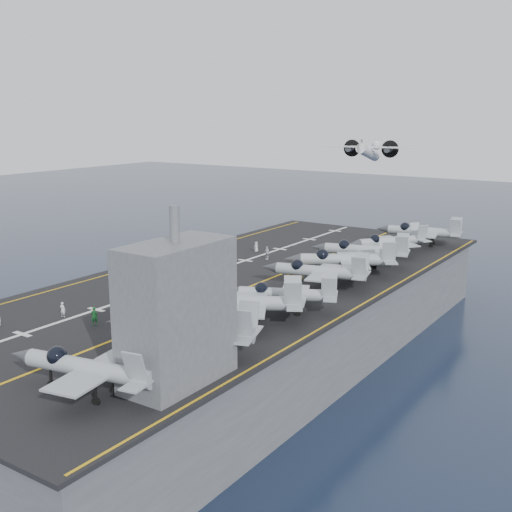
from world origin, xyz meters
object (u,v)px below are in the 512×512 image
Objects in this scene: fighter_jet_0 at (89,367)px; island_superstructure at (177,296)px; transport_plane at (368,153)px; tow_cart_a at (162,324)px.

island_superstructure is at bearing 55.66° from fighter_jet_0.
transport_plane reaches higher than fighter_jet_0.
tow_cart_a is at bearing 138.07° from island_superstructure.
fighter_jet_0 is 16.27m from tow_cart_a.
island_superstructure is 92.63m from transport_plane.
tow_cart_a is (-10.02, 9.00, -6.87)m from island_superstructure.
transport_plane is (-19.33, 95.45, 11.23)m from fighter_jet_0.
fighter_jet_0 is at bearing -78.55° from transport_plane.
tow_cart_a is 82.55m from transport_plane.
island_superstructure is 0.67× the size of transport_plane.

